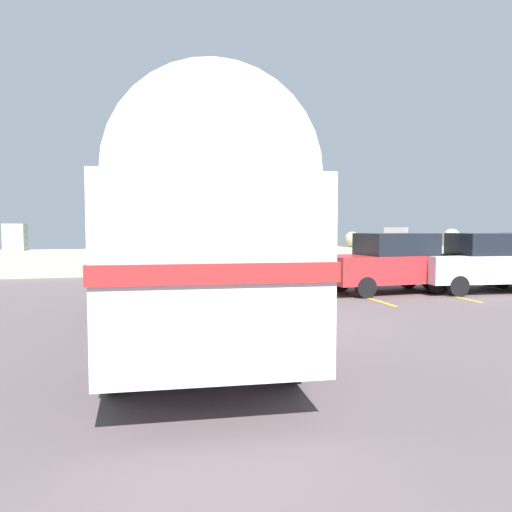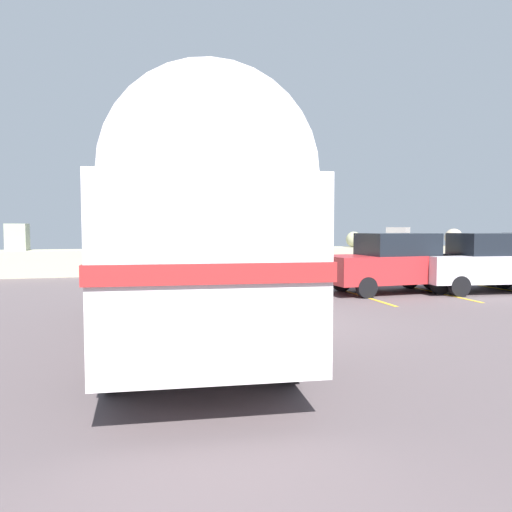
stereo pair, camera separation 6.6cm
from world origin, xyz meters
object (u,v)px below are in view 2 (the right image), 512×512
Objects in this scene: vintage_coach at (195,228)px; parked_car_middle at (486,262)px; lamp_post at (278,194)px; parked_car_nearest at (392,262)px.

parked_car_middle is at bearing 26.87° from vintage_coach.
lamp_post reaches higher than parked_car_middle.
parked_car_nearest and parked_car_middle have the same top height.
parked_car_middle is at bearing -105.36° from parked_car_nearest.
vintage_coach is 2.08× the size of parked_car_nearest.
parked_car_middle is at bearing -33.89° from lamp_post.
vintage_coach is 1.52× the size of lamp_post.
parked_car_middle is 0.74× the size of lamp_post.
vintage_coach is 10.46m from parked_car_middle.
parked_car_nearest is (6.66, 4.64, -1.08)m from vintage_coach.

